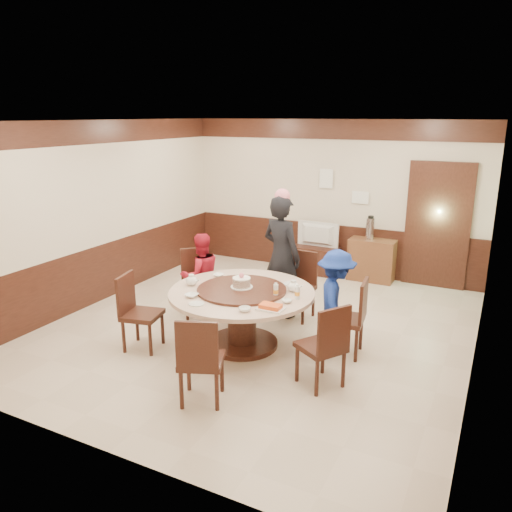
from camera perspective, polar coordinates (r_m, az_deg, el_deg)
The scene contains 29 objects.
room at distance 6.70m, azimuth 0.51°, elevation 0.30°, with size 6.00×6.04×2.84m.
banquet_table at distance 6.34m, azimuth -1.63°, elevation -5.82°, with size 1.83×1.83×0.78m.
chair_0 at distance 6.32m, azimuth 10.28°, elevation -8.40°, with size 0.49×0.48×0.97m.
chair_1 at distance 7.32m, azimuth 4.80°, elevation -4.75°, with size 0.47×0.48×0.97m.
chair_2 at distance 7.47m, azimuth -6.70°, elevation -4.37°, with size 0.62×0.62×0.97m.
chair_3 at distance 6.53m, azimuth -12.97°, elevation -7.74°, with size 0.53×0.53×0.97m.
chair_4 at distance 5.29m, azimuth -6.24°, elevation -13.31°, with size 0.57×0.58×0.97m.
chair_5 at distance 5.59m, azimuth 7.51°, elevation -11.68°, with size 0.61×0.61×0.97m.
person_standing at distance 7.24m, azimuth 2.93°, elevation -0.03°, with size 0.65×0.43×1.79m, color black.
person_red at distance 7.28m, azimuth -6.31°, elevation -2.23°, with size 0.61×0.47×1.25m, color #B0172A.
person_blue at distance 6.31m, azimuth 9.09°, elevation -5.04°, with size 0.83×0.48×1.29m, color navy.
birthday_cake at distance 6.27m, azimuth -1.66°, elevation -3.03°, with size 0.28×0.28×0.19m.
teapot_left at distance 6.49m, azimuth -7.37°, elevation -2.82°, with size 0.17×0.15×0.13m, color white.
teapot_right at distance 6.24m, azimuth 4.28°, elevation -3.52°, with size 0.17×0.15×0.13m, color white.
bowl_0 at distance 6.82m, azimuth -4.29°, elevation -2.19°, with size 0.14×0.14×0.03m, color white.
bowl_1 at distance 5.62m, azimuth -1.29°, elevation -6.11°, with size 0.14×0.14×0.04m, color white.
bowl_2 at distance 6.09m, azimuth -7.36°, elevation -4.50°, with size 0.16×0.16×0.04m, color white.
bowl_3 at distance 5.88m, azimuth 3.52°, elevation -5.16°, with size 0.12×0.12×0.04m, color white.
saucer_near at distance 5.86m, azimuth -6.83°, elevation -5.45°, with size 0.18×0.18×0.01m, color white.
saucer_far at distance 6.51m, azimuth 3.95°, elevation -3.19°, with size 0.18×0.18×0.01m, color white.
shrimp_platter at distance 5.67m, azimuth 1.67°, elevation -5.87°, with size 0.30×0.20×0.06m.
bottle_0 at distance 6.03m, azimuth 2.28°, elevation -3.99°, with size 0.06×0.06×0.16m, color white.
bottle_1 at distance 5.98m, azimuth 4.73°, elevation -4.21°, with size 0.06×0.06×0.16m, color white.
tv_stand at distance 9.42m, azimuth 6.83°, elevation -0.43°, with size 0.85×0.45×0.50m, color #351810.
television at distance 9.30m, azimuth 6.93°, elevation 2.41°, with size 0.80×0.10×0.46m, color gray.
side_cabinet at distance 9.13m, azimuth 13.07°, elevation -0.44°, with size 0.80×0.40×0.75m, color brown.
thermos at distance 9.01m, azimuth 12.91°, elevation 3.06°, with size 0.15×0.15×0.38m, color silver.
notice_left at distance 9.29m, azimuth 8.01°, elevation 8.76°, with size 0.25×0.00×0.35m, color white.
notice_right at distance 9.14m, azimuth 11.82°, elevation 6.57°, with size 0.30×0.00×0.22m, color white.
Camera 1 is at (2.85, -5.78, 2.88)m, focal length 35.00 mm.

